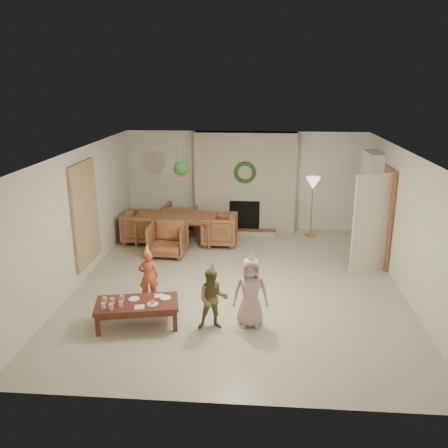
# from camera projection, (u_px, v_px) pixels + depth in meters

# --- Properties ---
(floor) EXTENTS (7.00, 7.00, 0.00)m
(floor) POSITION_uv_depth(u_px,v_px,m) (238.00, 283.00, 8.96)
(floor) COLOR #B7B29E
(floor) RESTS_ON ground
(ceiling) EXTENTS (7.00, 7.00, 0.00)m
(ceiling) POSITION_uv_depth(u_px,v_px,m) (239.00, 152.00, 8.22)
(ceiling) COLOR white
(ceiling) RESTS_ON wall_back
(wall_back) EXTENTS (7.00, 0.00, 7.00)m
(wall_back) POSITION_uv_depth(u_px,v_px,m) (245.00, 181.00, 11.92)
(wall_back) COLOR silver
(wall_back) RESTS_ON floor
(wall_front) EXTENTS (7.00, 0.00, 7.00)m
(wall_front) POSITION_uv_depth(u_px,v_px,m) (223.00, 310.00, 5.26)
(wall_front) COLOR silver
(wall_front) RESTS_ON floor
(wall_left) EXTENTS (0.00, 7.00, 7.00)m
(wall_left) POSITION_uv_depth(u_px,v_px,m) (79.00, 217.00, 8.82)
(wall_left) COLOR silver
(wall_left) RESTS_ON floor
(wall_right) EXTENTS (0.00, 7.00, 7.00)m
(wall_right) POSITION_uv_depth(u_px,v_px,m) (406.00, 224.00, 8.36)
(wall_right) COLOR silver
(wall_right) RESTS_ON floor
(fireplace_mass) EXTENTS (2.50, 0.40, 2.50)m
(fireplace_mass) POSITION_uv_depth(u_px,v_px,m) (245.00, 183.00, 11.73)
(fireplace_mass) COLOR #561C16
(fireplace_mass) RESTS_ON floor
(fireplace_hearth) EXTENTS (1.60, 0.30, 0.12)m
(fireplace_hearth) POSITION_uv_depth(u_px,v_px,m) (244.00, 232.00, 11.75)
(fireplace_hearth) COLOR #5A2C18
(fireplace_hearth) RESTS_ON floor
(fireplace_firebox) EXTENTS (0.75, 0.12, 0.75)m
(fireplace_firebox) POSITION_uv_depth(u_px,v_px,m) (244.00, 215.00, 11.80)
(fireplace_firebox) COLOR black
(fireplace_firebox) RESTS_ON floor
(fireplace_wreath) EXTENTS (0.54, 0.10, 0.54)m
(fireplace_wreath) POSITION_uv_depth(u_px,v_px,m) (245.00, 173.00, 11.43)
(fireplace_wreath) COLOR #1B4419
(fireplace_wreath) RESTS_ON fireplace_mass
(floor_lamp_base) EXTENTS (0.28, 0.28, 0.03)m
(floor_lamp_base) POSITION_uv_depth(u_px,v_px,m) (310.00, 235.00, 11.69)
(floor_lamp_base) COLOR gold
(floor_lamp_base) RESTS_ON floor
(floor_lamp_post) EXTENTS (0.03, 0.03, 1.33)m
(floor_lamp_post) POSITION_uv_depth(u_px,v_px,m) (312.00, 209.00, 11.49)
(floor_lamp_post) COLOR gold
(floor_lamp_post) RESTS_ON floor
(floor_lamp_shade) EXTENTS (0.35, 0.35, 0.29)m
(floor_lamp_shade) POSITION_uv_depth(u_px,v_px,m) (313.00, 183.00, 11.30)
(floor_lamp_shade) COLOR beige
(floor_lamp_shade) RESTS_ON floor_lamp_post
(bookshelf_carcass) EXTENTS (0.30, 1.00, 2.20)m
(bookshelf_carcass) POSITION_uv_depth(u_px,v_px,m) (369.00, 200.00, 10.61)
(bookshelf_carcass) COLOR white
(bookshelf_carcass) RESTS_ON floor
(bookshelf_shelf_a) EXTENTS (0.30, 0.92, 0.03)m
(bookshelf_shelf_a) POSITION_uv_depth(u_px,v_px,m) (365.00, 228.00, 10.80)
(bookshelf_shelf_a) COLOR white
(bookshelf_shelf_a) RESTS_ON bookshelf_carcass
(bookshelf_shelf_b) EXTENTS (0.30, 0.92, 0.03)m
(bookshelf_shelf_b) POSITION_uv_depth(u_px,v_px,m) (367.00, 211.00, 10.69)
(bookshelf_shelf_b) COLOR white
(bookshelf_shelf_b) RESTS_ON bookshelf_carcass
(bookshelf_shelf_c) EXTENTS (0.30, 0.92, 0.03)m
(bookshelf_shelf_c) POSITION_uv_depth(u_px,v_px,m) (369.00, 194.00, 10.57)
(bookshelf_shelf_c) COLOR white
(bookshelf_shelf_c) RESTS_ON bookshelf_carcass
(bookshelf_shelf_d) EXTENTS (0.30, 0.92, 0.03)m
(bookshelf_shelf_d) POSITION_uv_depth(u_px,v_px,m) (370.00, 177.00, 10.45)
(bookshelf_shelf_d) COLOR white
(bookshelf_shelf_d) RESTS_ON bookshelf_carcass
(books_row_lower) EXTENTS (0.20, 0.40, 0.24)m
(books_row_lower) POSITION_uv_depth(u_px,v_px,m) (366.00, 224.00, 10.62)
(books_row_lower) COLOR #B13820
(books_row_lower) RESTS_ON bookshelf_shelf_a
(books_row_mid) EXTENTS (0.20, 0.44, 0.24)m
(books_row_mid) POSITION_uv_depth(u_px,v_px,m) (366.00, 205.00, 10.69)
(books_row_mid) COLOR #2A4F9A
(books_row_mid) RESTS_ON bookshelf_shelf_b
(books_row_upper) EXTENTS (0.20, 0.36, 0.22)m
(books_row_upper) POSITION_uv_depth(u_px,v_px,m) (369.00, 189.00, 10.44)
(books_row_upper) COLOR #A79723
(books_row_upper) RESTS_ON bookshelf_shelf_c
(door_frame) EXTENTS (0.05, 0.86, 2.04)m
(door_frame) POSITION_uv_depth(u_px,v_px,m) (386.00, 218.00, 9.58)
(door_frame) COLOR brown
(door_frame) RESTS_ON floor
(door_leaf) EXTENTS (0.77, 0.32, 2.00)m
(door_leaf) POSITION_uv_depth(u_px,v_px,m) (371.00, 224.00, 9.25)
(door_leaf) COLOR beige
(door_leaf) RESTS_ON floor
(curtain_panel) EXTENTS (0.06, 1.20, 2.00)m
(curtain_panel) POSITION_uv_depth(u_px,v_px,m) (85.00, 214.00, 9.00)
(curtain_panel) COLOR #C6B58C
(curtain_panel) RESTS_ON wall_left
(dining_table) EXTENTS (1.92, 1.10, 0.67)m
(dining_table) POSITION_uv_depth(u_px,v_px,m) (176.00, 229.00, 11.07)
(dining_table) COLOR brown
(dining_table) RESTS_ON floor
(dining_chair_near) EXTENTS (0.81, 0.83, 0.73)m
(dining_chair_near) POSITION_uv_depth(u_px,v_px,m) (168.00, 239.00, 10.27)
(dining_chair_near) COLOR brown
(dining_chair_near) RESTS_ON floor
(dining_chair_far) EXTENTS (0.81, 0.83, 0.73)m
(dining_chair_far) POSITION_uv_depth(u_px,v_px,m) (182.00, 218.00, 11.85)
(dining_chair_far) COLOR brown
(dining_chair_far) RESTS_ON floor
(dining_chair_left) EXTENTS (0.83, 0.81, 0.73)m
(dining_chair_left) POSITION_uv_depth(u_px,v_px,m) (141.00, 227.00, 11.14)
(dining_chair_left) COLOR brown
(dining_chair_left) RESTS_ON floor
(dining_chair_right) EXTENTS (0.83, 0.81, 0.73)m
(dining_chair_right) POSITION_uv_depth(u_px,v_px,m) (219.00, 229.00, 10.95)
(dining_chair_right) COLOR brown
(dining_chair_right) RESTS_ON floor
(hanging_plant_cord) EXTENTS (0.01, 0.01, 0.70)m
(hanging_plant_cord) POSITION_uv_depth(u_px,v_px,m) (181.00, 158.00, 9.85)
(hanging_plant_cord) COLOR tan
(hanging_plant_cord) RESTS_ON ceiling
(hanging_plant_pot) EXTENTS (0.16, 0.16, 0.12)m
(hanging_plant_pot) POSITION_uv_depth(u_px,v_px,m) (181.00, 174.00, 9.95)
(hanging_plant_pot) COLOR #995331
(hanging_plant_pot) RESTS_ON hanging_plant_cord
(hanging_plant_foliage) EXTENTS (0.32, 0.32, 0.32)m
(hanging_plant_foliage) POSITION_uv_depth(u_px,v_px,m) (181.00, 168.00, 9.92)
(hanging_plant_foliage) COLOR #1E4E1A
(hanging_plant_foliage) RESTS_ON hanging_plant_pot
(coffee_table_top) EXTENTS (1.38, 0.89, 0.06)m
(coffee_table_top) POSITION_uv_depth(u_px,v_px,m) (137.00, 304.00, 7.33)
(coffee_table_top) COLOR #56281C
(coffee_table_top) RESTS_ON floor
(coffee_table_apron) EXTENTS (1.27, 0.77, 0.08)m
(coffee_table_apron) POSITION_uv_depth(u_px,v_px,m) (137.00, 308.00, 7.35)
(coffee_table_apron) COLOR #56281C
(coffee_table_apron) RESTS_ON floor
(coffee_leg_fl) EXTENTS (0.08, 0.08, 0.33)m
(coffee_leg_fl) POSITION_uv_depth(u_px,v_px,m) (98.00, 326.00, 7.07)
(coffee_leg_fl) COLOR #56281C
(coffee_leg_fl) RESTS_ON floor
(coffee_leg_fr) EXTENTS (0.08, 0.08, 0.33)m
(coffee_leg_fr) POSITION_uv_depth(u_px,v_px,m) (175.00, 321.00, 7.21)
(coffee_leg_fr) COLOR #56281C
(coffee_leg_fr) RESTS_ON floor
(coffee_leg_bl) EXTENTS (0.08, 0.08, 0.33)m
(coffee_leg_bl) POSITION_uv_depth(u_px,v_px,m) (102.00, 310.00, 7.57)
(coffee_leg_bl) COLOR #56281C
(coffee_leg_bl) RESTS_ON floor
(coffee_leg_br) EXTENTS (0.08, 0.08, 0.33)m
(coffee_leg_br) POSITION_uv_depth(u_px,v_px,m) (174.00, 305.00, 7.70)
(coffee_leg_br) COLOR #56281C
(coffee_leg_br) RESTS_ON floor
(cup_a) EXTENTS (0.08, 0.08, 0.09)m
(cup_a) POSITION_uv_depth(u_px,v_px,m) (103.00, 306.00, 7.11)
(cup_a) COLOR white
(cup_a) RESTS_ON coffee_table_top
(cup_b) EXTENTS (0.08, 0.08, 0.09)m
(cup_b) POSITION_uv_depth(u_px,v_px,m) (105.00, 300.00, 7.30)
(cup_b) COLOR white
(cup_b) RESTS_ON coffee_table_top
(cup_c) EXTENTS (0.08, 0.08, 0.09)m
(cup_c) POSITION_uv_depth(u_px,v_px,m) (111.00, 307.00, 7.08)
(cup_c) COLOR white
(cup_c) RESTS_ON coffee_table_top
(cup_d) EXTENTS (0.08, 0.08, 0.09)m
(cup_d) POSITION_uv_depth(u_px,v_px,m) (112.00, 301.00, 7.26)
(cup_d) COLOR white
(cup_d) RESTS_ON coffee_table_top
(cup_e) EXTENTS (0.08, 0.08, 0.09)m
(cup_e) POSITION_uv_depth(u_px,v_px,m) (121.00, 304.00, 7.17)
(cup_e) COLOR white
(cup_e) RESTS_ON coffee_table_top
(cup_f) EXTENTS (0.08, 0.08, 0.09)m
(cup_f) POSITION_uv_depth(u_px,v_px,m) (122.00, 298.00, 7.35)
(cup_f) COLOR white
(cup_f) RESTS_ON coffee_table_top
(plate_a) EXTENTS (0.21, 0.21, 0.01)m
(plate_a) POSITION_uv_depth(u_px,v_px,m) (134.00, 299.00, 7.43)
(plate_a) COLOR white
(plate_a) RESTS_ON coffee_table_top
(plate_b) EXTENTS (0.21, 0.21, 0.01)m
(plate_b) POSITION_uv_depth(u_px,v_px,m) (153.00, 304.00, 7.26)
(plate_b) COLOR white
(plate_b) RESTS_ON coffee_table_top
(plate_c) EXTENTS (0.21, 0.21, 0.01)m
(plate_c) POSITION_uv_depth(u_px,v_px,m) (165.00, 298.00, 7.47)
(plate_c) COLOR white
(plate_c) RESTS_ON coffee_table_top
(food_scoop) EXTENTS (0.08, 0.08, 0.07)m
(food_scoop) POSITION_uv_depth(u_px,v_px,m) (153.00, 302.00, 7.24)
(food_scoop) COLOR tan
(food_scoop) RESTS_ON plate_b
(napkin_left) EXTENTS (0.17, 0.17, 0.01)m
(napkin_left) POSITION_uv_depth(u_px,v_px,m) (140.00, 307.00, 7.16)
(napkin_left) COLOR #FFBBC4
(napkin_left) RESTS_ON coffee_table_top
(napkin_right) EXTENTS (0.17, 0.17, 0.01)m
(napkin_right) POSITION_uv_depth(u_px,v_px,m) (159.00, 296.00, 7.53)
(napkin_right) COLOR #FFBBC4
(napkin_right) RESTS_ON coffee_table_top
(child_red) EXTENTS (0.38, 0.29, 0.93)m
(child_red) POSITION_uv_depth(u_px,v_px,m) (148.00, 277.00, 8.09)
(child_red) COLOR #BB4828
(child_red) RESTS_ON floor
(party_hat_red) EXTENTS (0.14, 0.14, 0.18)m
(party_hat_red) POSITION_uv_depth(u_px,v_px,m) (147.00, 249.00, 7.94)
(party_hat_red) COLOR #FFF154
(party_hat_red) RESTS_ON child_red
(child_plaid) EXTENTS (0.52, 0.43, 0.98)m
(child_plaid) POSITION_uv_depth(u_px,v_px,m) (213.00, 299.00, 7.20)
(child_plaid) COLOR #955328
(child_plaid) RESTS_ON floor
(party_hat_plaid) EXTENTS (0.14, 0.14, 0.16)m
(party_hat_plaid) POSITION_uv_depth(u_px,v_px,m) (213.00, 267.00, 7.04)
(party_hat_plaid) COLOR green
(party_hat_plaid) RESTS_ON child_plaid
(child_pink) EXTENTS (0.57, 0.39, 1.12)m
(child_pink) POSITION_uv_depth(u_px,v_px,m) (250.00, 292.00, 7.27)
(child_pink) COLOR #CCA3A5
(child_pink) RESTS_ON floor
(party_hat_pink) EXTENTS (0.16, 0.16, 0.20)m
(party_hat_pink) POSITION_uv_depth(u_px,v_px,m) (251.00, 256.00, 7.10)
(party_hat_pink) COLOR #BBBCC3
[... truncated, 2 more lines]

